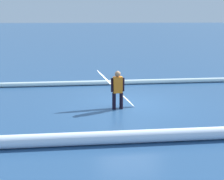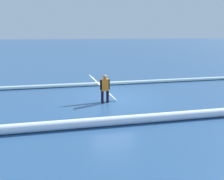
% 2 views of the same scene
% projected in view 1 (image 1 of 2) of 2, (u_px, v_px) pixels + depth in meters
% --- Properties ---
extents(ground_plane, '(199.14, 199.14, 0.00)m').
position_uv_depth(ground_plane, '(130.00, 104.00, 12.49)').
color(ground_plane, navy).
extents(surfer, '(0.52, 0.24, 1.47)m').
position_uv_depth(surfer, '(118.00, 88.00, 11.62)').
color(surfer, black).
rests_on(surfer, ground_plane).
extents(surfboard, '(1.52, 0.46, 1.47)m').
position_uv_depth(surfboard, '(116.00, 89.00, 11.96)').
color(surfboard, white).
rests_on(surfboard, ground_plane).
extents(wave_crest_foreground, '(24.95, 1.37, 0.23)m').
position_uv_depth(wave_crest_foreground, '(69.00, 83.00, 15.56)').
color(wave_crest_foreground, white).
rests_on(wave_crest_foreground, ground_plane).
extents(wave_crest_midground, '(22.09, 1.34, 0.37)m').
position_uv_depth(wave_crest_midground, '(155.00, 136.00, 8.78)').
color(wave_crest_midground, white).
rests_on(wave_crest_midground, ground_plane).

